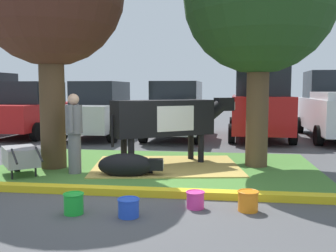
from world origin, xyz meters
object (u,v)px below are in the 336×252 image
Objects in this scene: calf_lying at (128,165)px; wheelbarrow at (20,157)px; bucket_green at (74,203)px; hatchback_white at (177,111)px; person_handler at (74,131)px; sedan_silver at (101,110)px; cow_holstein at (167,118)px; bucket_orange at (248,200)px; sedan_red at (33,110)px; suv_dark_grey at (260,103)px; bucket_pink at (195,199)px; bucket_blue at (129,207)px.

wheelbarrow reaches higher than calf_lying.
hatchback_white is (0.52, 8.51, 0.83)m from bucket_green.
calf_lying is 6.28m from hatchback_white.
wheelbarrow is at bearing -111.18° from hatchback_white.
sedan_silver reaches higher than person_handler.
cow_holstein is at bearing 34.57° from person_handler.
wheelbarrow reaches higher than bucket_orange.
suv_dark_grey reaches higher than sedan_red.
sedan_silver is (2.63, -0.00, 0.00)m from sedan_red.
bucket_green is (-0.22, -2.28, -0.08)m from calf_lying.
bucket_pink is 10.40m from sedan_red.
sedan_red reaches higher than bucket_orange.
cow_holstein is at bearing 116.80° from bucket_orange.
bucket_green is (1.96, -2.12, -0.23)m from wheelbarrow.
person_handler is at bearing 110.98° from bucket_green.
bucket_blue is 0.07× the size of suv_dark_grey.
calf_lying is at bearing 129.03° from bucket_pink.
sedan_red is 2.63m from sedan_silver.
sedan_silver is (-1.35, 6.05, 0.09)m from person_handler.
bucket_green is at bearing -47.36° from wheelbarrow.
wheelbarrow is at bearing -128.72° from suv_dark_grey.
sedan_silver is (-3.07, 8.50, 0.85)m from bucket_blue.
suv_dark_grey reaches higher than bucket_green.
suv_dark_grey reaches higher than hatchback_white.
sedan_silver is (-2.50, 6.19, 0.75)m from calf_lying.
bucket_orange is at bearing -47.52° from sedan_red.
sedan_silver reaches higher than bucket_orange.
sedan_red reaches higher than bucket_pink.
calf_lying is 2.88m from bucket_orange.
cow_holstein is 1.71m from calf_lying.
sedan_red is 8.36m from suv_dark_grey.
bucket_pink is 0.06× the size of suv_dark_grey.
wheelbarrow is 0.30× the size of suv_dark_grey.
sedan_silver and hatchback_white have the same top height.
person_handler is at bearing -77.41° from sedan_silver.
suv_dark_grey is (4.36, 6.42, 0.38)m from person_handler.
cow_holstein is 0.60× the size of suv_dark_grey.
bucket_green is 9.55m from suv_dark_grey.
bucket_blue is at bearing -37.98° from wheelbarrow.
person_handler is 3.34m from bucket_pink.
bucket_green and bucket_orange have the same top height.
cow_holstein is 3.24m from wheelbarrow.
wheelbarrow is 8.65m from suv_dark_grey.
person_handler reaches higher than calf_lying.
suv_dark_grey is (5.71, 0.37, 0.29)m from sedan_silver.
suv_dark_grey reaches higher than bucket_blue.
person_handler is 3.97m from bucket_orange.
suv_dark_grey is at bearing 51.28° from wheelbarrow.
bucket_pink is at bearing -81.79° from hatchback_white.
bucket_orange is 0.07× the size of suv_dark_grey.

